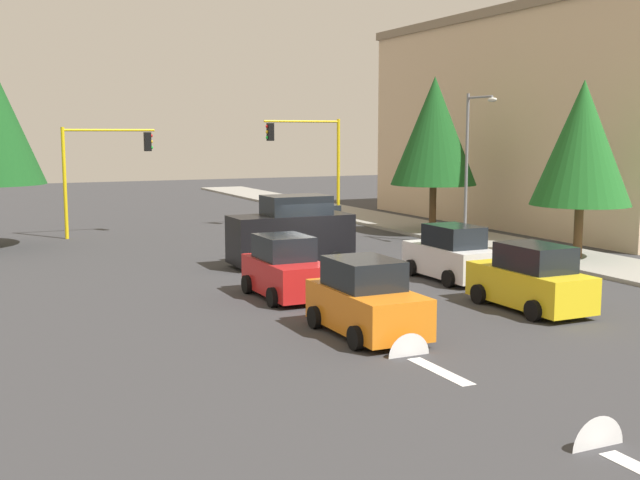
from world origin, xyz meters
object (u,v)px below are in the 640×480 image
(traffic_signal_far_right, at_px, (102,159))
(tree_roadside_mid, at_px, (434,131))
(car_white, at_px, (451,255))
(street_lamp_curbside, at_px, (472,152))
(delivery_van_black, at_px, (292,233))
(car_red, at_px, (286,270))
(car_orange, at_px, (366,300))
(traffic_signal_far_left, at_px, (310,151))
(car_silver, at_px, (315,227))
(tree_roadside_near, at_px, (582,143))
(car_yellow, at_px, (531,280))

(traffic_signal_far_right, xyz_separation_m, tree_roadside_mid, (6.00, 15.67, 1.40))
(traffic_signal_far_right, xyz_separation_m, car_white, (17.26, 9.12, -3.00))
(tree_roadside_mid, bearing_deg, car_white, -30.19)
(traffic_signal_far_right, bearing_deg, street_lamp_curbside, 55.06)
(traffic_signal_far_right, bearing_deg, delivery_van_black, 23.37)
(car_red, bearing_deg, tree_roadside_mid, 131.53)
(delivery_van_black, bearing_deg, car_orange, -12.89)
(traffic_signal_far_left, relative_size, car_orange, 1.56)
(car_silver, bearing_deg, traffic_signal_far_left, 157.07)
(traffic_signal_far_left, height_order, delivery_van_black, traffic_signal_far_left)
(traffic_signal_far_right, height_order, tree_roadside_near, tree_roadside_near)
(tree_roadside_near, xyz_separation_m, car_red, (1.56, -13.55, -3.90))
(car_silver, xyz_separation_m, car_orange, (15.21, -5.50, -0.00))
(car_silver, height_order, car_white, same)
(car_white, bearing_deg, traffic_signal_far_left, 172.43)
(traffic_signal_far_right, relative_size, tree_roadside_mid, 0.68)
(street_lamp_curbside, xyz_separation_m, car_orange, (12.37, -12.15, -3.45))
(traffic_signal_far_right, xyz_separation_m, tree_roadside_near, (16.00, 16.17, 0.90))
(tree_roadside_mid, xyz_separation_m, car_red, (11.56, -13.05, -4.40))
(street_lamp_curbside, relative_size, car_red, 1.92)
(traffic_signal_far_left, bearing_deg, delivery_van_black, -27.43)
(tree_roadside_near, distance_m, delivery_van_black, 12.21)
(tree_roadside_near, relative_size, tree_roadside_mid, 0.91)
(car_yellow, bearing_deg, tree_roadside_near, 129.28)
(traffic_signal_far_right, relative_size, car_orange, 1.43)
(car_red, distance_m, car_white, 6.51)
(car_orange, bearing_deg, car_red, -178.90)
(traffic_signal_far_left, bearing_deg, tree_roadside_mid, 35.35)
(delivery_van_black, bearing_deg, car_red, -24.76)
(tree_roadside_mid, xyz_separation_m, car_orange, (16.76, -12.95, -4.40))
(traffic_signal_far_right, bearing_deg, traffic_signal_far_left, 90.00)
(delivery_van_black, distance_m, car_red, 6.13)
(traffic_signal_far_left, bearing_deg, car_white, -7.57)
(tree_roadside_mid, bearing_deg, delivery_van_black, -60.22)
(car_silver, xyz_separation_m, car_red, (10.01, -5.60, -0.00))
(car_silver, height_order, car_yellow, same)
(street_lamp_curbside, bearing_deg, traffic_signal_far_left, -161.60)
(car_white, bearing_deg, tree_roadside_mid, 149.81)
(car_white, bearing_deg, traffic_signal_far_right, -152.14)
(car_white, bearing_deg, car_red, -87.35)
(car_silver, bearing_deg, car_red, -29.22)
(delivery_van_black, xyz_separation_m, car_red, (5.56, -2.56, -0.39))
(car_orange, relative_size, car_white, 0.98)
(traffic_signal_far_left, bearing_deg, car_red, -26.60)
(car_orange, distance_m, car_white, 8.44)
(street_lamp_curbside, bearing_deg, car_white, -39.93)
(car_yellow, bearing_deg, tree_roadside_mid, 156.25)
(car_silver, xyz_separation_m, car_white, (9.71, 0.90, -0.00))
(car_silver, distance_m, car_red, 11.47)
(tree_roadside_near, relative_size, car_yellow, 1.80)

